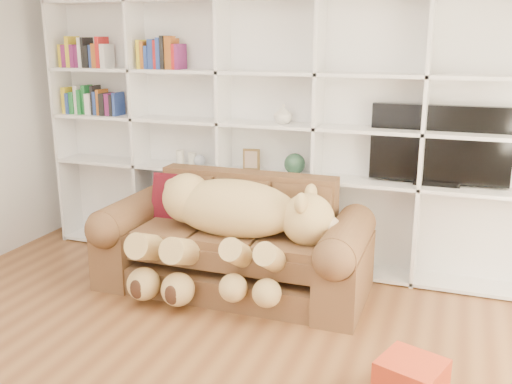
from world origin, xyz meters
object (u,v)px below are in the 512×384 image
at_px(sofa, 235,248).
at_px(tv, 440,146).
at_px(teddy_bear, 230,222).
at_px(gift_box, 411,383).

xyz_separation_m(sofa, tv, (1.54, 0.68, 0.84)).
height_order(teddy_bear, gift_box, teddy_bear).
bearing_deg(teddy_bear, sofa, 92.69).
distance_m(sofa, gift_box, 1.95).
distance_m(gift_box, tv, 2.12).
relative_size(gift_box, tv, 0.31).
bearing_deg(tv, sofa, -156.21).
relative_size(teddy_bear, tv, 1.42).
xyz_separation_m(sofa, gift_box, (1.55, -1.16, -0.21)).
bearing_deg(gift_box, teddy_bear, 147.24).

